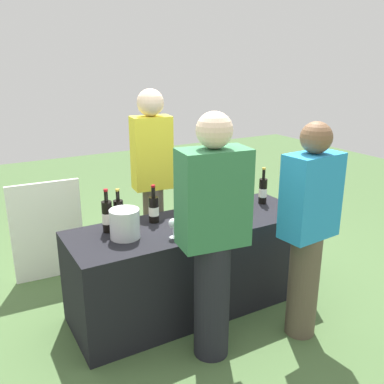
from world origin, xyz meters
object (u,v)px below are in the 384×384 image
wine_glass_0 (173,224)px  wine_glass_2 (209,212)px  wine_bottle_1 (119,214)px  wine_bottle_5 (241,193)px  guest_0 (213,234)px  wine_bottle_0 (107,216)px  wine_bottle_2 (154,209)px  guest_1 (308,226)px  ice_bucket (125,224)px  wine_glass_1 (203,217)px  menu_board (47,231)px  wine_bottle_3 (221,199)px  wine_bottle_6 (263,191)px  server_pouring (152,176)px  wine_bottle_4 (231,196)px

wine_glass_0 → wine_glass_2: wine_glass_0 is taller
wine_glass_2 → wine_glass_0: bearing=-165.7°
wine_bottle_1 → wine_glass_0: (0.27, -0.36, -0.01)m
wine_bottle_5 → guest_0: 1.01m
wine_bottle_0 → wine_bottle_2: (0.38, 0.01, -0.01)m
wine_bottle_5 → wine_bottle_1: bearing=177.2°
wine_bottle_0 → wine_bottle_1: (0.10, 0.02, -0.01)m
wine_glass_2 → guest_1: size_ratio=0.09×
wine_glass_0 → ice_bucket: bearing=150.1°
guest_1 → ice_bucket: bearing=142.3°
wine_glass_1 → menu_board: size_ratio=0.16×
wine_bottle_0 → wine_glass_0: bearing=-42.6°
wine_bottle_3 → guest_1: size_ratio=0.19×
wine_glass_1 → ice_bucket: (-0.56, 0.15, 0.00)m
wine_bottle_6 → wine_glass_0: size_ratio=2.23×
wine_bottle_2 → server_pouring: size_ratio=0.18×
wine_bottle_6 → wine_glass_0: bearing=-164.8°
wine_bottle_2 → ice_bucket: wine_bottle_2 is taller
guest_1 → wine_glass_2: bearing=119.7°
wine_bottle_5 → server_pouring: 0.79m
wine_bottle_3 → server_pouring: size_ratio=0.17×
wine_bottle_0 → wine_glass_0: size_ratio=2.26×
wine_bottle_6 → server_pouring: bearing=144.8°
wine_bottle_3 → menu_board: (-1.24, 0.97, -0.38)m
wine_bottle_4 → wine_bottle_5: bearing=9.6°
wine_bottle_6 → ice_bucket: (-1.32, -0.11, -0.01)m
wine_glass_1 → wine_bottle_5: bearing=27.9°
wine_glass_0 → wine_bottle_1: bearing=127.0°
wine_bottle_0 → wine_bottle_4: 1.06m
ice_bucket → wine_glass_1: bearing=-15.4°
wine_glass_0 → menu_board: menu_board is taller
wine_bottle_4 → guest_0: 0.92m
wine_glass_0 → wine_glass_2: bearing=14.3°
wine_bottle_1 → guest_1: (1.06, -0.88, -0.00)m
guest_0 → menu_board: 1.86m
wine_bottle_2 → wine_bottle_1: bearing=176.6°
wine_bottle_2 → guest_1: bearing=-48.2°
wine_bottle_0 → ice_bucket: 0.18m
wine_bottle_3 → wine_glass_0: bearing=-153.9°
menu_board → server_pouring: bearing=-22.6°
wine_bottle_4 → wine_glass_2: (-0.34, -0.20, -0.02)m
wine_bottle_6 → wine_glass_2: 0.69m
wine_glass_1 → wine_glass_0: bearing=-176.0°
wine_bottle_0 → wine_bottle_2: bearing=0.8°
wine_bottle_0 → wine_glass_1: size_ratio=2.26×
menu_board → wine_bottle_0: bearing=-70.2°
ice_bucket → wine_bottle_3: bearing=7.8°
server_pouring → wine_bottle_4: bearing=136.5°
wine_bottle_2 → wine_bottle_6: (1.02, -0.07, 0.01)m
wine_bottle_1 → menu_board: 1.05m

